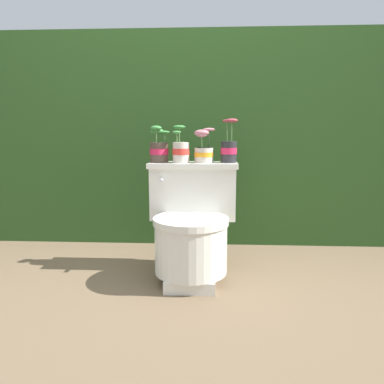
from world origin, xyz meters
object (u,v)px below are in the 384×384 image
at_px(toilet, 192,225).
at_px(potted_plant_middle, 204,150).
at_px(potted_plant_midright, 229,149).
at_px(potted_plant_left, 159,149).
at_px(potted_plant_midleft, 181,150).

bearing_deg(toilet, potted_plant_middle, 67.01).
xyz_separation_m(toilet, potted_plant_midright, (0.21, 0.16, 0.42)).
bearing_deg(potted_plant_left, potted_plant_midright, 1.33).
bearing_deg(potted_plant_left, potted_plant_middle, -1.46).
xyz_separation_m(potted_plant_middle, potted_plant_midright, (0.15, 0.02, 0.01)).
distance_m(potted_plant_left, potted_plant_middle, 0.27).
relative_size(toilet, potted_plant_midright, 2.53).
height_order(toilet, potted_plant_middle, potted_plant_middle).
bearing_deg(potted_plant_midleft, potted_plant_left, 168.75).
xyz_separation_m(potted_plant_left, potted_plant_middle, (0.27, -0.01, -0.01)).
relative_size(potted_plant_midleft, potted_plant_middle, 1.07).
distance_m(toilet, potted_plant_midleft, 0.44).
distance_m(toilet, potted_plant_midright, 0.50).
xyz_separation_m(toilet, potted_plant_left, (-0.20, 0.15, 0.42)).
relative_size(toilet, potted_plant_middle, 3.20).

